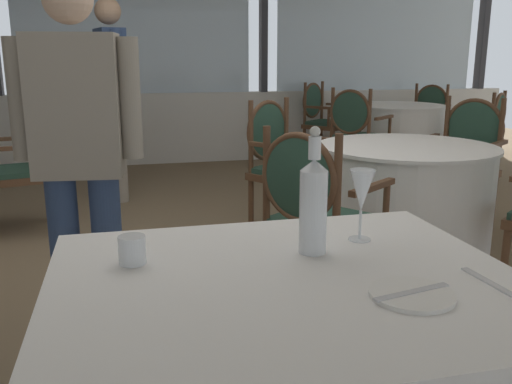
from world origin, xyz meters
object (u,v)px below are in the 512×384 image
object	(u,v)px
side_plate	(412,294)
diner_person_0	(79,147)
dining_chair_0_1	(30,159)
dining_chair_1_3	(314,209)
dining_chair_1_2	(281,157)
dining_chair_2_2	(484,130)
dining_chair_2_0	(321,115)
wine_glass	(362,192)
diner_person_1	(112,87)
water_bottle	(313,203)
water_tumbler	(132,250)
dining_chair_1_1	(465,154)
dining_chair_2_3	(427,115)
dining_chair_2_1	(355,129)

from	to	relation	value
side_plate	diner_person_0	size ratio (longest dim) A/B	0.12
dining_chair_0_1	dining_chair_1_3	bearing A→B (deg)	117.16
dining_chair_1_2	diner_person_0	size ratio (longest dim) A/B	0.62
dining_chair_0_1	dining_chair_2_2	world-z (taller)	same
dining_chair_2_0	dining_chair_2_2	distance (m)	1.93
side_plate	dining_chair_1_2	distance (m)	2.78
wine_glass	diner_person_1	world-z (taller)	diner_person_1
water_bottle	dining_chair_2_0	bearing A→B (deg)	69.46
water_tumbler	dining_chair_2_0	bearing A→B (deg)	64.81
dining_chair_2_0	water_bottle	bearing A→B (deg)	-59.47
water_tumbler	dining_chair_0_1	size ratio (longest dim) A/B	0.08
dining_chair_1_1	diner_person_0	world-z (taller)	diner_person_0
dining_chair_0_1	diner_person_0	xyz separation A→B (m)	(0.49, -1.82, 0.35)
water_bottle	dining_chair_2_3	size ratio (longest dim) A/B	0.36
side_plate	dining_chair_1_3	world-z (taller)	dining_chair_1_3
water_tumbler	dining_chair_2_2	xyz separation A→B (m)	(3.58, 3.53, -0.24)
dining_chair_2_3	dining_chair_1_1	bearing A→B (deg)	25.69
side_plate	dining_chair_1_2	bearing A→B (deg)	79.72
dining_chair_2_2	water_tumbler	bearing A→B (deg)	95.68
dining_chair_2_2	dining_chair_2_3	size ratio (longest dim) A/B	0.99
dining_chair_1_3	water_bottle	bearing A→B (deg)	-145.32
dining_chair_0_1	dining_chair_2_0	bearing A→B (deg)	-157.48
side_plate	diner_person_1	world-z (taller)	diner_person_1
dining_chair_2_3	dining_chair_2_2	bearing A→B (deg)	45.06
dining_chair_2_1	diner_person_0	distance (m)	3.59
dining_chair_0_1	dining_chair_2_0	size ratio (longest dim) A/B	0.96
water_tumbler	dining_chair_0_1	bearing A→B (deg)	103.30
dining_chair_2_2	dining_chair_2_3	bearing A→B (deg)	-44.94
side_plate	diner_person_0	xyz separation A→B (m)	(-0.78, 1.39, 0.14)
dining_chair_1_3	dining_chair_2_2	distance (m)	3.69
water_bottle	diner_person_1	distance (m)	3.76
wine_glass	dining_chair_2_2	bearing A→B (deg)	49.91
dining_chair_0_1	dining_chair_1_2	bearing A→B (deg)	151.76
dining_chair_1_3	dining_chair_2_2	world-z (taller)	dining_chair_1_3
dining_chair_2_1	water_bottle	bearing A→B (deg)	-154.25
side_plate	water_tumbler	bearing A→B (deg)	149.47
dining_chair_1_3	dining_chair_0_1	bearing A→B (deg)	94.82
side_plate	dining_chair_2_0	bearing A→B (deg)	71.71
dining_chair_2_2	diner_person_0	distance (m)	4.54
dining_chair_1_1	dining_chair_0_1	bearing A→B (deg)	-48.17
dining_chair_1_2	dining_chair_2_0	world-z (taller)	dining_chair_1_2
dining_chair_1_3	dining_chair_2_3	distance (m)	4.80
side_plate	diner_person_0	distance (m)	1.60
dining_chair_1_2	dining_chair_0_1	bearing A→B (deg)	-140.58
dining_chair_1_1	diner_person_1	bearing A→B (deg)	-66.94
water_tumbler	diner_person_0	world-z (taller)	diner_person_0
water_bottle	water_tumbler	xyz separation A→B (m)	(-0.47, 0.03, -0.10)
dining_chair_2_2	side_plate	bearing A→B (deg)	103.44
wine_glass	dining_chair_2_0	xyz separation A→B (m)	(1.73, 5.00, -0.32)
dining_chair_1_1	diner_person_0	xyz separation A→B (m)	(-2.62, -1.12, 0.33)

